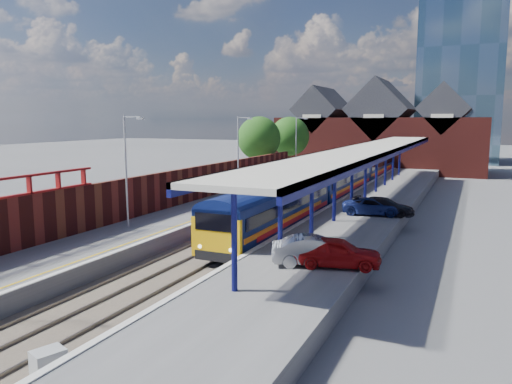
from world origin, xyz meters
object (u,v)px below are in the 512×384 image
lamp_post_d (297,142)px  train (357,171)px  lamp_post_b (128,164)px  relay_cabinet (49,366)px  lamp_post_c (239,150)px  parked_car_dark (384,206)px  parked_car_red (336,252)px  parked_car_silver (316,251)px  parked_car_blue (373,206)px  platform_sign (262,173)px

lamp_post_d → train: bearing=-16.5°
lamp_post_b → relay_cabinet: size_ratio=7.00×
train → lamp_post_c: bearing=-119.9°
parked_car_dark → relay_cabinet: parked_car_dark is taller
parked_car_red → train: bearing=-1.1°
parked_car_silver → parked_car_blue: 13.60m
train → platform_sign: (-6.49, -11.67, 0.57)m
lamp_post_b → platform_sign: size_ratio=2.80×
lamp_post_d → platform_sign: (1.36, -14.00, -2.30)m
parked_car_red → relay_cabinet: bearing=142.3°
train → parked_car_silver: (5.39, -32.92, -0.44)m
lamp_post_b → lamp_post_c: (0.00, 16.00, 0.00)m
train → parked_car_red: (6.35, -32.83, -0.43)m
lamp_post_c → parked_car_blue: size_ratio=1.62×
parked_car_blue → parked_car_red: bearing=175.4°
lamp_post_c → parked_car_blue: bearing=-23.0°
train → lamp_post_c: size_ratio=9.41×
lamp_post_b → lamp_post_c: size_ratio=1.00×
parked_car_red → platform_sign: bearing=19.2°
lamp_post_d → parked_car_silver: bearing=-69.4°
parked_car_red → lamp_post_c: bearing=24.5°
lamp_post_c → lamp_post_d: same height
platform_sign → parked_car_blue: bearing=-32.6°
parked_car_silver → parked_car_red: bearing=-107.8°
parked_car_silver → relay_cabinet: 12.57m
relay_cabinet → train: bearing=111.8°
lamp_post_b → train: bearing=75.2°
lamp_post_b → relay_cabinet: lamp_post_b is taller
lamp_post_b → lamp_post_d: bearing=90.0°
parked_car_red → parked_car_silver: size_ratio=0.99×
lamp_post_b → lamp_post_d: size_ratio=1.00×
parked_car_silver → parked_car_dark: bearing=-26.5°
parked_car_blue → parked_car_silver: bearing=171.3°
lamp_post_d → parked_car_red: bearing=-68.0°
parked_car_dark → relay_cabinet: (-5.42, -25.41, -1.12)m
lamp_post_b → parked_car_blue: 17.20m
parked_car_red → relay_cabinet: 13.04m
parked_car_red → parked_car_silver: bearing=83.4°
parked_car_red → parked_car_silver: parked_car_red is taller
train → parked_car_blue: train is taller
platform_sign → parked_car_silver: platform_sign is taller
parked_car_blue → relay_cabinet: parked_car_blue is taller
platform_sign → parked_car_blue: platform_sign is taller
platform_sign → relay_cabinet: 33.72m
platform_sign → parked_car_red: 24.77m
lamp_post_d → parked_car_silver: lamp_post_d is taller
lamp_post_b → parked_car_blue: (13.31, 10.36, -3.39)m
lamp_post_d → parked_car_blue: 25.63m
parked_car_silver → platform_sign: bearing=6.0°
lamp_post_d → relay_cabinet: size_ratio=7.00×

